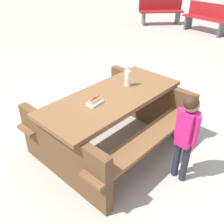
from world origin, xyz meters
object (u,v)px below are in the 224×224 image
soda_bottle (128,77)px  child_in_coat (187,129)px  hotdog_tray (95,102)px  picnic_table (112,117)px  park_bench_mid (161,10)px  park_bench_near (207,17)px

soda_bottle → child_in_coat: bearing=69.9°
soda_bottle → hotdog_tray: bearing=-4.1°
picnic_table → child_in_coat: 0.96m
picnic_table → park_bench_mid: bearing=-158.3°
soda_bottle → child_in_coat: 1.02m
picnic_table → park_bench_mid: 6.91m
child_in_coat → park_bench_near: (-6.30, -1.84, -0.22)m
soda_bottle → park_bench_near: bearing=-171.3°
child_in_coat → park_bench_mid: child_in_coat is taller
child_in_coat → park_bench_mid: (-6.43, -3.49, -0.22)m
picnic_table → child_in_coat: child_in_coat is taller
picnic_table → park_bench_near: size_ratio=1.27×
park_bench_mid → soda_bottle: bearing=22.8°
park_bench_mid → picnic_table: bearing=21.7°
picnic_table → soda_bottle: 0.54m
hotdog_tray → child_in_coat: size_ratio=0.17×
soda_bottle → child_in_coat: (0.34, 0.94, -0.20)m
soda_bottle → park_bench_near: 6.04m
hotdog_tray → park_bench_mid: (-6.69, -2.51, -0.33)m
hotdog_tray → park_bench_near: bearing=-172.5°
picnic_table → hotdog_tray: size_ratio=10.80×
picnic_table → child_in_coat: (0.01, 0.94, 0.23)m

